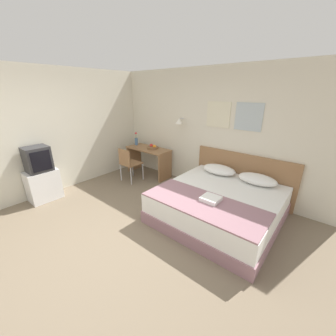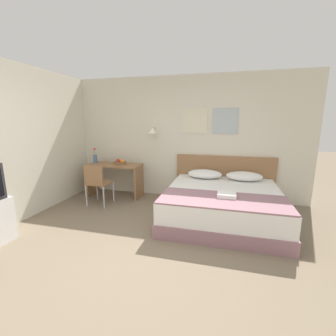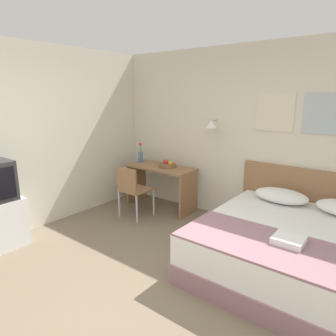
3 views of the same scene
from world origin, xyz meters
name	(u,v)px [view 2 (image 2 of 3)]	position (x,y,z in m)	size (l,w,h in m)	color
ground_plane	(133,264)	(0.00, 0.00, 0.00)	(24.00, 24.00, 0.00)	#756651
wall_back	(179,138)	(0.01, 2.66, 1.33)	(5.49, 0.31, 2.65)	beige
bed	(222,204)	(1.01, 1.59, 0.27)	(1.95, 1.96, 0.54)	gray
headboard	(224,178)	(1.01, 2.60, 0.49)	(2.07, 0.06, 0.98)	#8E6642
pillow_left	(205,174)	(0.63, 2.31, 0.63)	(0.69, 0.42, 0.17)	white
pillow_right	(244,176)	(1.40, 2.31, 0.63)	(0.69, 0.42, 0.17)	white
throw_blanket	(223,200)	(1.01, 1.02, 0.55)	(1.89, 0.78, 0.02)	gray
folded_towel_near_foot	(227,195)	(1.07, 1.16, 0.60)	(0.28, 0.26, 0.06)	white
desk	(115,174)	(-1.41, 2.27, 0.52)	(1.21, 0.53, 0.74)	#8E6642
desk_chair	(97,181)	(-1.46, 1.62, 0.51)	(0.44, 0.44, 0.85)	#8E6642
fruit_bowl	(120,163)	(-1.28, 2.30, 0.78)	(0.30, 0.30, 0.12)	brown
flower_vase	(95,158)	(-1.91, 2.31, 0.86)	(0.09, 0.09, 0.35)	#4C7099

